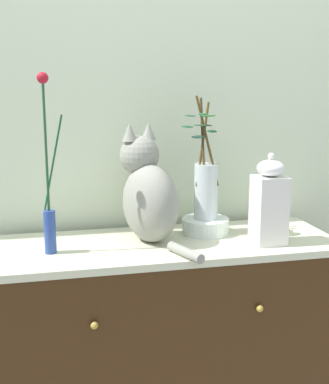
{
  "coord_description": "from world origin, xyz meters",
  "views": [
    {
      "loc": [
        -0.38,
        -1.67,
        1.36
      ],
      "look_at": [
        0.0,
        0.0,
        1.0
      ],
      "focal_mm": 47.32,
      "sensor_mm": 36.0,
      "label": 1
    }
  ],
  "objects_px": {
    "cat_sitting": "(148,193)",
    "bowl_porcelain": "(205,226)",
    "jar_lidded_porcelain": "(269,203)",
    "vase_slim_green": "(49,200)",
    "vase_glass_clear": "(206,185)",
    "sideboard": "(165,348)"
  },
  "relations": [
    {
      "from": "cat_sitting",
      "to": "bowl_porcelain",
      "type": "xyz_separation_m",
      "value": [
        0.22,
        0.04,
        -0.14
      ]
    },
    {
      "from": "jar_lidded_porcelain",
      "to": "vase_slim_green",
      "type": "bearing_deg",
      "value": 175.53
    },
    {
      "from": "vase_glass_clear",
      "to": "jar_lidded_porcelain",
      "type": "bearing_deg",
      "value": -42.52
    },
    {
      "from": "cat_sitting",
      "to": "vase_glass_clear",
      "type": "bearing_deg",
      "value": 10.23
    },
    {
      "from": "cat_sitting",
      "to": "bowl_porcelain",
      "type": "relative_size",
      "value": 2.42
    },
    {
      "from": "jar_lidded_porcelain",
      "to": "cat_sitting",
      "type": "bearing_deg",
      "value": 162.78
    },
    {
      "from": "sideboard",
      "to": "vase_slim_green",
      "type": "distance_m",
      "value": 0.71
    },
    {
      "from": "sideboard",
      "to": "vase_slim_green",
      "type": "bearing_deg",
      "value": -174.96
    },
    {
      "from": "sideboard",
      "to": "vase_glass_clear",
      "type": "height_order",
      "value": "vase_glass_clear"
    },
    {
      "from": "jar_lidded_porcelain",
      "to": "sideboard",
      "type": "bearing_deg",
      "value": 165.19
    },
    {
      "from": "bowl_porcelain",
      "to": "vase_glass_clear",
      "type": "bearing_deg",
      "value": -165.89
    },
    {
      "from": "bowl_porcelain",
      "to": "jar_lidded_porcelain",
      "type": "height_order",
      "value": "jar_lidded_porcelain"
    },
    {
      "from": "bowl_porcelain",
      "to": "cat_sitting",
      "type": "bearing_deg",
      "value": -169.73
    },
    {
      "from": "cat_sitting",
      "to": "jar_lidded_porcelain",
      "type": "distance_m",
      "value": 0.42
    },
    {
      "from": "sideboard",
      "to": "jar_lidded_porcelain",
      "type": "relative_size",
      "value": 3.86
    },
    {
      "from": "vase_glass_clear",
      "to": "sideboard",
      "type": "bearing_deg",
      "value": -157.21
    },
    {
      "from": "sideboard",
      "to": "vase_slim_green",
      "type": "xyz_separation_m",
      "value": [
        -0.39,
        -0.03,
        0.59
      ]
    },
    {
      "from": "vase_slim_green",
      "to": "bowl_porcelain",
      "type": "bearing_deg",
      "value": 10.72
    },
    {
      "from": "vase_slim_green",
      "to": "bowl_porcelain",
      "type": "relative_size",
      "value": 3.32
    },
    {
      "from": "sideboard",
      "to": "vase_slim_green",
      "type": "height_order",
      "value": "vase_slim_green"
    },
    {
      "from": "bowl_porcelain",
      "to": "vase_glass_clear",
      "type": "relative_size",
      "value": 0.39
    },
    {
      "from": "vase_slim_green",
      "to": "jar_lidded_porcelain",
      "type": "bearing_deg",
      "value": -4.47
    }
  ]
}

